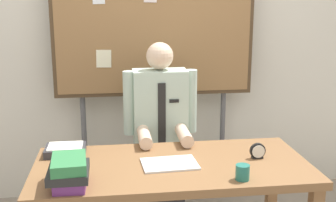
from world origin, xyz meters
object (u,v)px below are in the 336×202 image
coffee_mug (243,172)px  desk (172,176)px  bulletin_board (154,25)px  book_stack (69,172)px  desk_clock (258,152)px  person (160,141)px  open_notebook (170,164)px  paper_tray (66,150)px

coffee_mug → desk: bearing=140.5°
bulletin_board → book_stack: 1.57m
bulletin_board → desk_clock: size_ratio=21.16×
desk → desk_clock: (0.55, 0.02, 0.13)m
person → coffee_mug: bearing=-69.0°
open_notebook → coffee_mug: coffee_mug is taller
person → book_stack: (-0.60, -0.89, 0.16)m
desk → desk_clock: 0.57m
bulletin_board → open_notebook: bulletin_board is taller
desk → bulletin_board: (-0.00, 1.03, 0.86)m
book_stack → paper_tray: 0.52m
bulletin_board → paper_tray: bearing=-130.9°
desk → paper_tray: paper_tray is taller
desk → person: size_ratio=1.20×
person → open_notebook: size_ratio=4.19×
book_stack → paper_tray: bearing=97.9°
open_notebook → coffee_mug: (0.38, -0.27, 0.04)m
book_stack → paper_tray: size_ratio=1.11×
open_notebook → coffee_mug: 0.47m
bulletin_board → paper_tray: bulletin_board is taller
desk_clock → coffee_mug: (-0.19, -0.31, -0.00)m
coffee_mug → paper_tray: size_ratio=0.34×
desk → open_notebook: 0.09m
open_notebook → desk_clock: bearing=3.6°
open_notebook → paper_tray: bearing=156.8°
desk → book_stack: book_stack is taller
book_stack → coffee_mug: size_ratio=3.29×
coffee_mug → person: bearing=111.0°
coffee_mug → book_stack: bearing=177.5°
desk_clock → person: bearing=131.6°
person → bulletin_board: 0.93m
paper_tray → person: bearing=29.6°
desk → paper_tray: bearing=158.8°
bulletin_board → paper_tray: (-0.67, -0.77, -0.75)m
bulletin_board → coffee_mug: 1.55m
book_stack → person: bearing=56.1°
open_notebook → paper_tray: (-0.65, 0.28, 0.02)m
person → bulletin_board: (-0.00, 0.39, 0.85)m
desk → book_stack: size_ratio=5.86×
book_stack → paper_tray: book_stack is taller
person → paper_tray: (-0.67, -0.38, 0.10)m
person → coffee_mug: 1.00m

